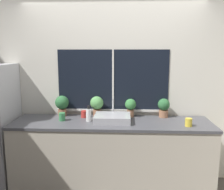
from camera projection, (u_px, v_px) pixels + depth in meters
The scene contains 11 objects.
wall_back at pixel (113, 86), 3.56m from camera, with size 8.00×0.09×2.70m.
counter at pixel (112, 156), 3.31m from camera, with size 2.58×0.69×0.94m.
sink at pixel (112, 118), 3.23m from camera, with size 0.46×0.44×0.26m.
potted_plant_far_left at pixel (62, 104), 3.50m from camera, with size 0.19×0.19×0.29m.
potted_plant_center_left at pixel (97, 104), 3.47m from camera, with size 0.18×0.18×0.28m.
potted_plant_center_right at pixel (130, 106), 3.45m from camera, with size 0.15×0.15×0.25m.
potted_plant_far_right at pixel (164, 107), 3.43m from camera, with size 0.16×0.16×0.26m.
soap_bottle at pixel (89, 115), 3.24m from camera, with size 0.07×0.07×0.21m.
mug_red at pixel (84, 114), 3.43m from camera, with size 0.09×0.09×0.09m.
mug_yellow at pixel (189, 122), 3.02m from camera, with size 0.09×0.09×0.10m.
mug_green at pixel (62, 117), 3.27m from camera, with size 0.08×0.08×0.10m.
Camera 1 is at (0.16, -2.79, 1.83)m, focal length 40.00 mm.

